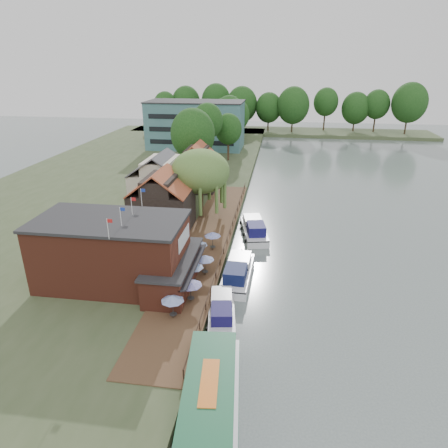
{
  "coord_description": "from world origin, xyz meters",
  "views": [
    {
      "loc": [
        1.01,
        -36.54,
        23.27
      ],
      "look_at": [
        -6.0,
        12.0,
        3.0
      ],
      "focal_mm": 32.0,
      "sensor_mm": 36.0,
      "label": 1
    }
  ],
  "objects_px": {
    "pub": "(130,252)",
    "cruiser_2": "(254,227)",
    "willow": "(201,184)",
    "umbrella_1": "(191,291)",
    "cottage_c": "(197,167)",
    "cruiser_1": "(238,270)",
    "cottage_a": "(162,200)",
    "umbrella_3": "(205,265)",
    "umbrella_2": "(193,273)",
    "umbrella_5": "(213,241)",
    "hotel_block": "(196,125)",
    "cottage_b": "(162,179)",
    "umbrella_0": "(173,307)",
    "umbrella_4": "(198,250)",
    "swan": "(221,384)",
    "cruiser_0": "(222,308)",
    "tour_boat": "(209,408)"
  },
  "relations": [
    {
      "from": "cottage_c",
      "to": "hotel_block",
      "type": "bearing_deg",
      "value": 102.2
    },
    {
      "from": "hotel_block",
      "to": "umbrella_0",
      "type": "distance_m",
      "value": 78.03
    },
    {
      "from": "cottage_b",
      "to": "tour_boat",
      "type": "xyz_separation_m",
      "value": [
        15.13,
        -40.89,
        -3.63
      ]
    },
    {
      "from": "umbrella_1",
      "to": "cruiser_2",
      "type": "height_order",
      "value": "umbrella_1"
    },
    {
      "from": "pub",
      "to": "cottage_a",
      "type": "distance_m",
      "value": 15.05
    },
    {
      "from": "umbrella_1",
      "to": "umbrella_5",
      "type": "distance_m",
      "value": 11.82
    },
    {
      "from": "cottage_b",
      "to": "tour_boat",
      "type": "distance_m",
      "value": 43.76
    },
    {
      "from": "umbrella_3",
      "to": "cruiser_1",
      "type": "xyz_separation_m",
      "value": [
        3.52,
        1.29,
        -1.03
      ]
    },
    {
      "from": "pub",
      "to": "willow",
      "type": "bearing_deg",
      "value": 80.07
    },
    {
      "from": "hotel_block",
      "to": "umbrella_3",
      "type": "distance_m",
      "value": 70.17
    },
    {
      "from": "cottage_a",
      "to": "cottage_c",
      "type": "distance_m",
      "value": 19.03
    },
    {
      "from": "umbrella_1",
      "to": "umbrella_2",
      "type": "xyz_separation_m",
      "value": [
        -0.55,
        3.52,
        0.0
      ]
    },
    {
      "from": "cottage_b",
      "to": "cruiser_2",
      "type": "xyz_separation_m",
      "value": [
        15.8,
        -8.37,
        -3.98
      ]
    },
    {
      "from": "hotel_block",
      "to": "cruiser_2",
      "type": "height_order",
      "value": "hotel_block"
    },
    {
      "from": "willow",
      "to": "umbrella_4",
      "type": "height_order",
      "value": "willow"
    },
    {
      "from": "umbrella_3",
      "to": "cruiser_1",
      "type": "distance_m",
      "value": 3.89
    },
    {
      "from": "umbrella_3",
      "to": "umbrella_5",
      "type": "height_order",
      "value": "same"
    },
    {
      "from": "willow",
      "to": "umbrella_1",
      "type": "bearing_deg",
      "value": -81.35
    },
    {
      "from": "cottage_a",
      "to": "cottage_b",
      "type": "bearing_deg",
      "value": 106.7
    },
    {
      "from": "cottage_a",
      "to": "cruiser_2",
      "type": "xyz_separation_m",
      "value": [
        12.8,
        1.63,
        -3.98
      ]
    },
    {
      "from": "cottage_b",
      "to": "cottage_c",
      "type": "height_order",
      "value": "same"
    },
    {
      "from": "umbrella_2",
      "to": "umbrella_4",
      "type": "height_order",
      "value": "same"
    },
    {
      "from": "umbrella_4",
      "to": "pub",
      "type": "bearing_deg",
      "value": -133.0
    },
    {
      "from": "cottage_c",
      "to": "cruiser_1",
      "type": "bearing_deg",
      "value": -70.08
    },
    {
      "from": "umbrella_1",
      "to": "umbrella_4",
      "type": "height_order",
      "value": "same"
    },
    {
      "from": "umbrella_2",
      "to": "swan",
      "type": "bearing_deg",
      "value": -69.05
    },
    {
      "from": "cottage_b",
      "to": "umbrella_5",
      "type": "xyz_separation_m",
      "value": [
        11.13,
        -15.92,
        -2.96
      ]
    },
    {
      "from": "cottage_c",
      "to": "willow",
      "type": "distance_m",
      "value": 14.46
    },
    {
      "from": "pub",
      "to": "cruiser_2",
      "type": "relative_size",
      "value": 1.93
    },
    {
      "from": "pub",
      "to": "swan",
      "type": "bearing_deg",
      "value": -47.06
    },
    {
      "from": "hotel_block",
      "to": "cottage_b",
      "type": "relative_size",
      "value": 2.65
    },
    {
      "from": "pub",
      "to": "hotel_block",
      "type": "distance_m",
      "value": 71.49
    },
    {
      "from": "hotel_block",
      "to": "umbrella_2",
      "type": "relative_size",
      "value": 10.69
    },
    {
      "from": "umbrella_2",
      "to": "umbrella_5",
      "type": "bearing_deg",
      "value": 85.05
    },
    {
      "from": "cruiser_0",
      "to": "umbrella_0",
      "type": "bearing_deg",
      "value": -160.46
    },
    {
      "from": "umbrella_0",
      "to": "swan",
      "type": "xyz_separation_m",
      "value": [
        5.46,
        -6.63,
        -2.07
      ]
    },
    {
      "from": "hotel_block",
      "to": "cottage_a",
      "type": "distance_m",
      "value": 56.47
    },
    {
      "from": "cottage_c",
      "to": "willow",
      "type": "relative_size",
      "value": 0.82
    },
    {
      "from": "swan",
      "to": "cruiser_0",
      "type": "bearing_deg",
      "value": 98.14
    },
    {
      "from": "pub",
      "to": "cottage_a",
      "type": "height_order",
      "value": "cottage_a"
    },
    {
      "from": "cottage_a",
      "to": "cruiser_0",
      "type": "xyz_separation_m",
      "value": [
        11.13,
        -18.36,
        -4.18
      ]
    },
    {
      "from": "pub",
      "to": "umbrella_3",
      "type": "height_order",
      "value": "pub"
    },
    {
      "from": "umbrella_1",
      "to": "cruiser_1",
      "type": "distance_m",
      "value": 7.86
    },
    {
      "from": "umbrella_1",
      "to": "umbrella_3",
      "type": "height_order",
      "value": "same"
    },
    {
      "from": "cottage_b",
      "to": "umbrella_3",
      "type": "bearing_deg",
      "value": -63.0
    },
    {
      "from": "cruiser_0",
      "to": "willow",
      "type": "bearing_deg",
      "value": 97.03
    },
    {
      "from": "cottage_c",
      "to": "cruiser_1",
      "type": "height_order",
      "value": "cottage_c"
    },
    {
      "from": "cottage_c",
      "to": "cottage_a",
      "type": "bearing_deg",
      "value": -93.01
    },
    {
      "from": "umbrella_5",
      "to": "swan",
      "type": "xyz_separation_m",
      "value": [
        4.27,
        -21.34,
        -2.07
      ]
    },
    {
      "from": "cruiser_1",
      "to": "cruiser_2",
      "type": "xyz_separation_m",
      "value": [
        0.92,
        12.63,
        0.01
      ]
    }
  ]
}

